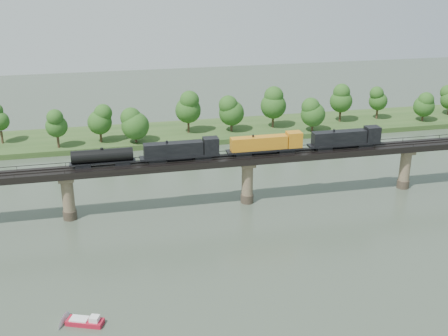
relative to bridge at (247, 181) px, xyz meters
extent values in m
plane|color=#334032|center=(0.00, -30.00, -5.46)|extent=(400.00, 400.00, 0.00)
cube|color=#2A461C|center=(0.00, 55.00, -4.66)|extent=(300.00, 24.00, 1.60)
cylinder|color=#473A2D|center=(-40.00, 0.00, -4.46)|extent=(3.00, 3.00, 2.00)
cylinder|color=#796B4F|center=(-40.00, 0.00, 0.04)|extent=(2.60, 2.60, 9.00)
cube|color=#796B4F|center=(-40.00, 0.00, 4.04)|extent=(3.20, 3.20, 1.00)
cylinder|color=#473A2D|center=(0.00, 0.00, -4.46)|extent=(3.00, 3.00, 2.00)
cylinder|color=#796B4F|center=(0.00, 0.00, 0.04)|extent=(2.60, 2.60, 9.00)
cube|color=#796B4F|center=(0.00, 0.00, 4.04)|extent=(3.20, 3.20, 1.00)
cylinder|color=#473A2D|center=(40.00, 0.00, -4.46)|extent=(3.00, 3.00, 2.00)
cylinder|color=#796B4F|center=(40.00, 0.00, 0.04)|extent=(2.60, 2.60, 9.00)
cube|color=#796B4F|center=(40.00, 0.00, 4.04)|extent=(3.20, 3.20, 1.00)
cube|color=black|center=(0.00, 0.00, 5.29)|extent=(220.00, 5.00, 1.50)
cube|color=black|center=(0.00, -0.75, 6.12)|extent=(220.00, 0.12, 0.16)
cube|color=black|center=(0.00, 0.75, 6.12)|extent=(220.00, 0.12, 0.16)
cube|color=black|center=(0.00, -2.40, 6.74)|extent=(220.00, 0.10, 0.10)
cube|color=black|center=(0.00, 2.40, 6.74)|extent=(220.00, 0.10, 0.10)
cube|color=black|center=(0.00, -2.40, 6.39)|extent=(0.08, 0.08, 0.70)
cube|color=black|center=(0.00, 2.40, 6.39)|extent=(0.08, 0.08, 0.70)
cylinder|color=#382619|center=(-60.94, 54.18, -2.00)|extent=(0.70, 0.70, 3.71)
sphere|color=#1B4714|center=(-60.94, 54.18, 2.95)|extent=(5.67, 5.67, 5.67)
cylinder|color=#382619|center=(-44.43, 46.31, -2.10)|extent=(0.70, 0.70, 3.51)
sphere|color=#1B4714|center=(-44.43, 46.31, 2.57)|extent=(6.31, 6.31, 6.31)
sphere|color=#1B4714|center=(-44.43, 46.31, 5.50)|extent=(4.73, 4.73, 4.73)
cylinder|color=#382619|center=(-32.24, 48.84, -2.19)|extent=(0.70, 0.70, 3.34)
sphere|color=#1B4714|center=(-32.24, 48.84, 2.27)|extent=(7.18, 7.18, 7.18)
sphere|color=#1B4714|center=(-32.24, 48.84, 5.06)|extent=(5.39, 5.39, 5.39)
cylinder|color=#382619|center=(-22.01, 46.15, -2.45)|extent=(0.70, 0.70, 2.83)
sphere|color=#1B4714|center=(-22.01, 46.15, 1.32)|extent=(8.26, 8.26, 8.26)
sphere|color=#1B4714|center=(-22.01, 46.15, 3.68)|extent=(6.19, 6.19, 6.19)
cylinder|color=#382619|center=(-5.04, 52.68, -1.88)|extent=(0.70, 0.70, 3.96)
sphere|color=#1B4714|center=(-5.04, 52.68, 3.41)|extent=(8.07, 8.07, 8.07)
sphere|color=#1B4714|center=(-5.04, 52.68, 6.71)|extent=(6.05, 6.05, 6.05)
cylinder|color=#382619|center=(8.52, 51.14, -2.23)|extent=(0.70, 0.70, 3.27)
sphere|color=#1B4714|center=(8.52, 51.14, 2.13)|extent=(8.03, 8.03, 8.03)
sphere|color=#1B4714|center=(8.52, 51.14, 4.85)|extent=(6.02, 6.02, 6.02)
cylinder|color=#382619|center=(22.65, 52.31, -1.90)|extent=(0.70, 0.70, 3.92)
sphere|color=#1B4714|center=(22.65, 52.31, 3.33)|extent=(8.29, 8.29, 8.29)
sphere|color=#1B4714|center=(22.65, 52.31, 6.60)|extent=(6.21, 6.21, 6.21)
cylinder|color=#382619|center=(33.59, 45.35, -2.35)|extent=(0.70, 0.70, 3.02)
sphere|color=#1B4714|center=(33.59, 45.35, 1.69)|extent=(7.74, 7.74, 7.74)
sphere|color=#1B4714|center=(33.59, 45.35, 4.21)|extent=(5.80, 5.80, 5.80)
cylinder|color=#382619|center=(46.81, 54.03, -1.96)|extent=(0.70, 0.70, 3.80)
sphere|color=#1B4714|center=(46.81, 54.03, 3.10)|extent=(7.47, 7.47, 7.47)
sphere|color=#1B4714|center=(46.81, 54.03, 6.27)|extent=(5.60, 5.60, 5.60)
cylinder|color=#382619|center=(60.48, 54.26, -2.17)|extent=(0.70, 0.70, 3.38)
sphere|color=#1B4714|center=(60.48, 54.26, 2.34)|extent=(6.23, 6.23, 6.23)
sphere|color=#1B4714|center=(60.48, 54.26, 5.16)|extent=(4.67, 4.67, 4.67)
cylinder|color=#382619|center=(74.35, 48.39, -2.47)|extent=(0.70, 0.70, 2.77)
sphere|color=#1B4714|center=(74.35, 48.39, 1.22)|extent=(7.04, 7.04, 7.04)
sphere|color=#1B4714|center=(74.35, 48.39, 3.54)|extent=(5.28, 5.28, 5.28)
cube|color=black|center=(28.46, 0.00, 6.55)|extent=(3.70, 2.22, 1.02)
cube|color=black|center=(18.29, 0.00, 6.55)|extent=(3.70, 2.22, 1.02)
cube|color=black|center=(23.37, 0.00, 7.20)|extent=(17.57, 2.77, 0.46)
cube|color=black|center=(21.98, 0.00, 8.91)|extent=(12.94, 2.50, 2.96)
cube|color=black|center=(30.31, 0.00, 9.18)|extent=(3.33, 2.77, 3.51)
cylinder|color=black|center=(23.37, 0.00, 6.69)|extent=(5.55, 1.29, 1.29)
cube|color=black|center=(9.04, 0.00, 6.55)|extent=(3.70, 2.22, 1.02)
cube|color=black|center=(-1.13, 0.00, 6.55)|extent=(3.70, 2.22, 1.02)
cube|color=black|center=(3.95, 0.00, 7.20)|extent=(17.57, 2.77, 0.46)
cube|color=#BC7716|center=(2.57, 0.00, 8.91)|extent=(12.94, 2.50, 2.96)
cube|color=#BC7716|center=(10.89, 0.00, 9.18)|extent=(3.33, 2.77, 3.51)
cylinder|color=black|center=(3.95, 0.00, 6.69)|extent=(5.55, 1.29, 1.29)
cube|color=black|center=(-10.38, 0.00, 6.55)|extent=(3.70, 2.22, 1.02)
cube|color=black|center=(-20.55, 0.00, 6.55)|extent=(3.70, 2.22, 1.02)
cube|color=black|center=(-15.46, 0.00, 7.20)|extent=(17.57, 2.77, 0.46)
cube|color=black|center=(-16.85, 0.00, 8.91)|extent=(12.94, 2.50, 2.96)
cube|color=black|center=(-8.53, 0.00, 9.18)|extent=(3.33, 2.77, 3.51)
cylinder|color=black|center=(-15.46, 0.00, 6.69)|extent=(5.55, 1.29, 1.29)
cube|color=black|center=(-27.95, 0.00, 6.55)|extent=(3.24, 2.03, 1.02)
cube|color=black|center=(-36.27, 0.00, 6.55)|extent=(3.24, 2.03, 1.02)
cube|color=black|center=(-32.11, 0.00, 7.15)|extent=(13.87, 2.22, 0.28)
cylinder|color=black|center=(-32.11, 0.00, 8.63)|extent=(12.94, 2.77, 2.77)
cylinder|color=black|center=(-32.11, 0.00, 10.11)|extent=(0.65, 0.65, 0.46)
cube|color=#A41227|center=(-36.65, -39.32, -5.06)|extent=(6.09, 4.04, 0.80)
cube|color=white|center=(-37.50, -38.98, -4.60)|extent=(3.20, 2.62, 0.29)
cube|color=white|center=(-35.16, -39.92, -4.25)|extent=(1.79, 1.79, 0.80)
camera|label=1|loc=(-31.72, -115.54, 48.25)|focal=45.00mm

